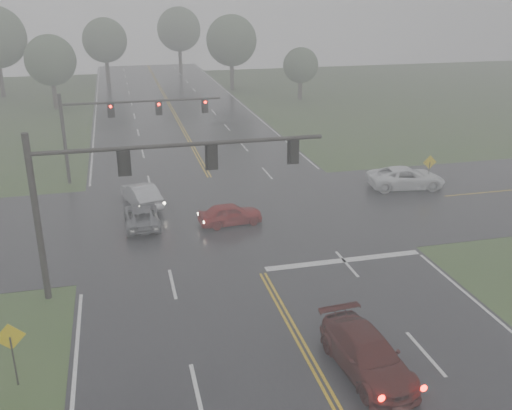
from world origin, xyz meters
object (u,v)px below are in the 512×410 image
object	(u,v)px
sedan_silver	(142,206)
car_grey	(142,225)
signal_gantry_far	(114,119)
signal_gantry_near	(128,179)
pickup_white	(405,188)
sedan_red	(231,224)
sedan_maroon	(366,371)

from	to	relation	value
sedan_silver	car_grey	bearing A→B (deg)	72.85
signal_gantry_far	signal_gantry_near	bearing A→B (deg)	-88.41
sedan_silver	pickup_white	size ratio (longest dim) A/B	0.83
signal_gantry_near	sedan_red	bearing A→B (deg)	47.99
sedan_maroon	sedan_red	world-z (taller)	sedan_maroon
sedan_red	car_grey	distance (m)	5.32
sedan_silver	car_grey	world-z (taller)	sedan_silver
car_grey	signal_gantry_far	xyz separation A→B (m)	(-1.18, 9.45, 4.59)
car_grey	pickup_white	distance (m)	18.87
sedan_red	signal_gantry_near	distance (m)	10.38
car_grey	signal_gantry_far	distance (m)	10.57
sedan_maroon	car_grey	xyz separation A→B (m)	(-7.28, 16.24, 0.00)
sedan_maroon	car_grey	size ratio (longest dim) A/B	1.17
sedan_silver	pickup_white	xyz separation A→B (m)	(18.52, -0.91, 0.00)
pickup_white	sedan_maroon	bearing A→B (deg)	155.97
pickup_white	car_grey	bearing A→B (deg)	105.00
sedan_red	car_grey	world-z (taller)	sedan_red
sedan_maroon	sedan_silver	world-z (taller)	sedan_silver
sedan_red	signal_gantry_near	bearing A→B (deg)	132.84
signal_gantry_near	car_grey	bearing A→B (deg)	84.72
sedan_silver	car_grey	distance (m)	3.43
sedan_red	pickup_white	distance (m)	13.97
sedan_maroon	sedan_red	xyz separation A→B (m)	(-2.07, 15.15, 0.00)
car_grey	pickup_white	size ratio (longest dim) A/B	0.80
sedan_silver	signal_gantry_near	distance (m)	12.38
car_grey	pickup_white	bearing A→B (deg)	-172.82
sedan_red	pickup_white	size ratio (longest dim) A/B	0.71
signal_gantry_near	signal_gantry_far	size ratio (longest dim) A/B	1.15
sedan_maroon	signal_gantry_far	distance (m)	27.43
sedan_silver	signal_gantry_far	xyz separation A→B (m)	(-1.37, 6.03, 4.59)
pickup_white	signal_gantry_near	world-z (taller)	signal_gantry_near
sedan_maroon	car_grey	distance (m)	17.79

